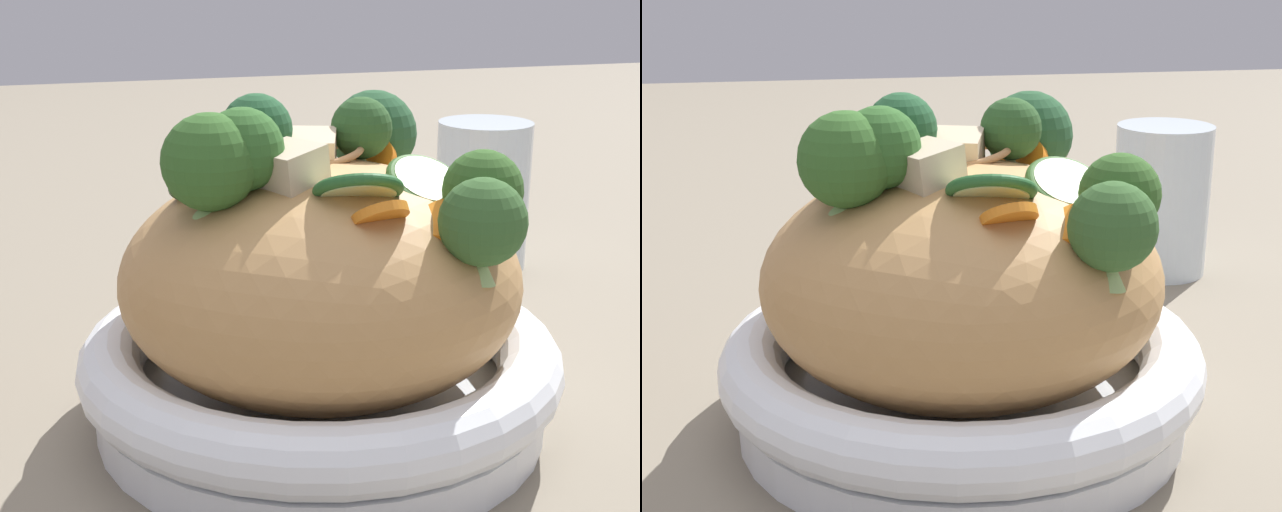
# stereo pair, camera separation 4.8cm
# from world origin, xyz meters

# --- Properties ---
(ground_plane) EXTENTS (3.00, 3.00, 0.00)m
(ground_plane) POSITION_xyz_m (0.00, 0.00, 0.00)
(ground_plane) COLOR gray
(serving_bowl) EXTENTS (0.26, 0.26, 0.06)m
(serving_bowl) POSITION_xyz_m (0.00, 0.00, 0.03)
(serving_bowl) COLOR white
(serving_bowl) RESTS_ON ground_plane
(noodle_heap) EXTENTS (0.21, 0.21, 0.13)m
(noodle_heap) POSITION_xyz_m (-0.00, 0.00, 0.08)
(noodle_heap) COLOR tan
(noodle_heap) RESTS_ON serving_bowl
(broccoli_florets) EXTENTS (0.20, 0.18, 0.08)m
(broccoli_florets) POSITION_xyz_m (0.00, 0.01, 0.15)
(broccoli_florets) COLOR #A0B56E
(broccoli_florets) RESTS_ON serving_bowl
(carrot_coins) EXTENTS (0.14, 0.07, 0.03)m
(carrot_coins) POSITION_xyz_m (0.03, 0.03, 0.13)
(carrot_coins) COLOR orange
(carrot_coins) RESTS_ON serving_bowl
(zucchini_slices) EXTENTS (0.10, 0.15, 0.04)m
(zucchini_slices) POSITION_xyz_m (0.02, -0.00, 0.14)
(zucchini_slices) COLOR beige
(zucchini_slices) RESTS_ON serving_bowl
(chicken_chunks) EXTENTS (0.12, 0.11, 0.05)m
(chicken_chunks) POSITION_xyz_m (-0.02, 0.01, 0.14)
(chicken_chunks) COLOR #C5B293
(chicken_chunks) RESTS_ON serving_bowl
(drinking_glass) EXTENTS (0.08, 0.08, 0.12)m
(drinking_glass) POSITION_xyz_m (-0.22, 0.20, 0.06)
(drinking_glass) COLOR silver
(drinking_glass) RESTS_ON ground_plane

